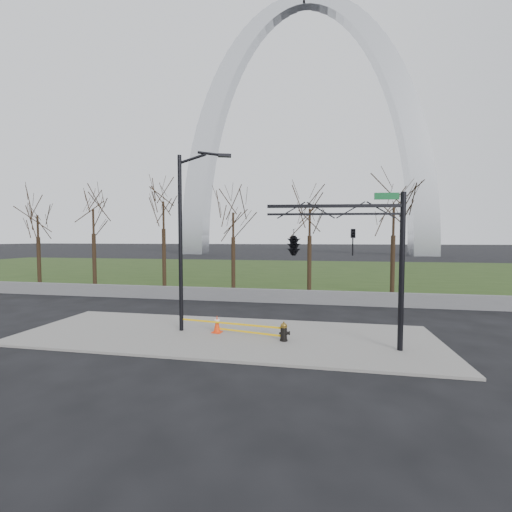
% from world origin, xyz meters
% --- Properties ---
extents(ground, '(500.00, 500.00, 0.00)m').
position_xyz_m(ground, '(0.00, 0.00, 0.00)').
color(ground, black).
rests_on(ground, ground).
extents(sidewalk, '(18.00, 6.00, 0.10)m').
position_xyz_m(sidewalk, '(0.00, 0.00, 0.05)').
color(sidewalk, gray).
rests_on(sidewalk, ground).
extents(grass_strip, '(120.00, 40.00, 0.06)m').
position_xyz_m(grass_strip, '(0.00, 30.00, 0.03)').
color(grass_strip, '#243814').
rests_on(grass_strip, ground).
extents(guardrail, '(60.00, 0.30, 0.90)m').
position_xyz_m(guardrail, '(0.00, 8.00, 0.45)').
color(guardrail, '#59595B').
rests_on(guardrail, ground).
extents(gateway_arch, '(66.00, 6.00, 65.00)m').
position_xyz_m(gateway_arch, '(0.00, 75.00, 32.50)').
color(gateway_arch, silver).
rests_on(gateway_arch, ground).
extents(tree_row, '(34.47, 4.00, 7.94)m').
position_xyz_m(tree_row, '(-5.77, 12.00, 3.97)').
color(tree_row, black).
rests_on(tree_row, ground).
extents(fire_hydrant, '(0.48, 0.32, 0.79)m').
position_xyz_m(fire_hydrant, '(2.67, -0.46, 0.46)').
color(fire_hydrant, black).
rests_on(fire_hydrant, sidewalk).
extents(traffic_cone, '(0.44, 0.44, 0.77)m').
position_xyz_m(traffic_cone, '(-0.38, 0.18, 0.49)').
color(traffic_cone, '#EF360C').
rests_on(traffic_cone, sidewalk).
extents(street_light, '(2.31, 0.94, 8.21)m').
position_xyz_m(street_light, '(-1.88, 0.31, 4.69)').
color(street_light, black).
rests_on(street_light, ground).
extents(traffic_signal_mast, '(5.07, 2.53, 6.00)m').
position_xyz_m(traffic_signal_mast, '(3.86, -1.18, 4.15)').
color(traffic_signal_mast, black).
rests_on(traffic_signal_mast, ground).
extents(caution_tape, '(4.76, 0.71, 0.41)m').
position_xyz_m(caution_tape, '(0.62, -0.12, 0.49)').
color(caution_tape, yellow).
rests_on(caution_tape, ground).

